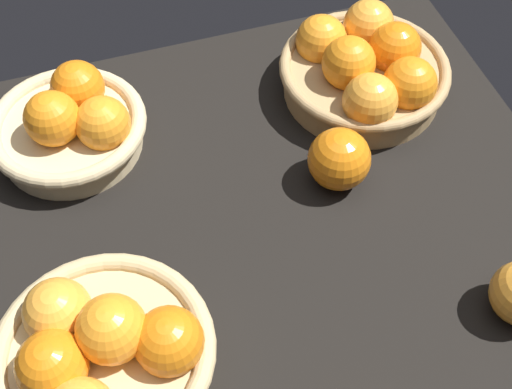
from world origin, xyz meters
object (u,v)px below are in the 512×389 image
object	(u,v)px
loose_orange_back_gap	(339,159)
basket_far_right	(365,69)
basket_near_left	(102,357)
basket_far_left	(72,124)

from	to	relation	value
loose_orange_back_gap	basket_far_right	bearing A→B (deg)	55.59
loose_orange_back_gap	basket_near_left	bearing A→B (deg)	-152.03
basket_far_left	loose_orange_back_gap	bearing A→B (deg)	-27.59
basket_far_left	basket_far_right	size ratio (longest dim) A/B	0.87
basket_far_right	loose_orange_back_gap	xyz separation A→B (cm)	(-9.83, -14.35, -0.31)
loose_orange_back_gap	basket_far_left	bearing A→B (deg)	152.41
basket_far_left	basket_near_left	world-z (taller)	basket_near_left
basket_near_left	basket_far_right	bearing A→B (deg)	36.41
basket_far_right	loose_orange_back_gap	size ratio (longest dim) A/B	2.97
basket_far_left	loose_orange_back_gap	xyz separation A→B (cm)	(32.48, -16.97, 0.11)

